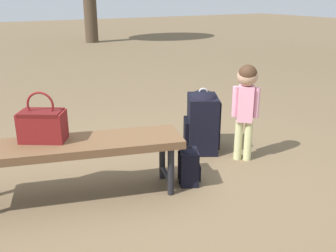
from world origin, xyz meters
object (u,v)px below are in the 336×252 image
object	(u,v)px
park_bench	(73,149)
backpack_small	(189,165)
handbag	(42,124)
child_standing	(246,98)
backpack_large	(202,120)

from	to	relation	value
park_bench	backpack_small	world-z (taller)	park_bench
handbag	child_standing	size ratio (longest dim) A/B	0.41
park_bench	backpack_large	world-z (taller)	backpack_large
child_standing	park_bench	bearing A→B (deg)	176.60
park_bench	backpack_large	xyz separation A→B (m)	(1.35, 0.29, -0.08)
backpack_large	backpack_small	xyz separation A→B (m)	(-0.49, -0.53, -0.15)
park_bench	child_standing	bearing A→B (deg)	-3.40
park_bench	child_standing	xyz separation A→B (m)	(1.54, -0.09, 0.20)
backpack_large	backpack_small	bearing A→B (deg)	-132.97
backpack_large	backpack_small	world-z (taller)	backpack_large
handbag	child_standing	world-z (taller)	child_standing
child_standing	backpack_large	world-z (taller)	child_standing
park_bench	child_standing	world-z (taller)	child_standing
handbag	child_standing	bearing A→B (deg)	-7.31
park_bench	backpack_large	distance (m)	1.38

